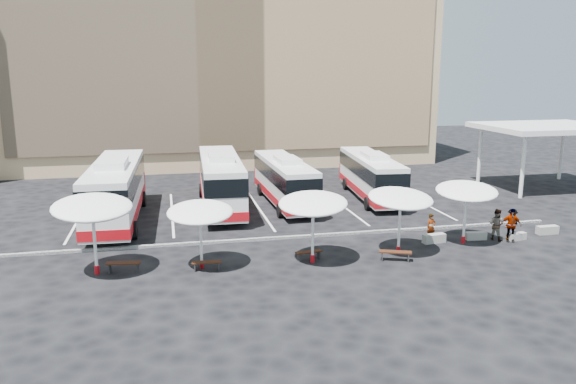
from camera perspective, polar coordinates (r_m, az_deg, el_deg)
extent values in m
plane|color=black|center=(31.97, -0.60, -5.06)|extent=(120.00, 120.00, 0.00)
cube|color=tan|center=(62.25, -6.87, 14.95)|extent=(42.00, 18.00, 25.00)
cube|color=tan|center=(53.19, -5.86, 14.90)|extent=(40.00, 0.30, 20.00)
cube|color=white|center=(50.23, 24.81, 5.99)|extent=(10.00, 8.00, 0.40)
cylinder|color=white|center=(45.80, 22.75, 2.37)|extent=(0.30, 0.30, 4.80)
cylinder|color=white|center=(50.76, 18.90, 3.55)|extent=(0.30, 0.30, 4.80)
cylinder|color=white|center=(55.31, 26.03, 3.64)|extent=(0.30, 0.30, 4.80)
cube|color=black|center=(32.41, -0.78, -4.68)|extent=(34.00, 0.25, 0.15)
cube|color=white|center=(39.48, -20.44, -2.47)|extent=(0.15, 12.00, 0.01)
cube|color=white|center=(39.05, -11.69, -2.09)|extent=(0.15, 12.00, 0.01)
cube|color=white|center=(39.54, -2.97, -1.67)|extent=(0.15, 12.00, 0.01)
cube|color=white|center=(40.92, 5.35, -1.23)|extent=(0.15, 12.00, 0.01)
cube|color=white|center=(43.09, 12.97, -0.80)|extent=(0.15, 12.00, 0.01)
cube|color=white|center=(37.41, -17.09, 0.29)|extent=(3.10, 13.05, 3.24)
cube|color=black|center=(37.28, -17.15, 1.27)|extent=(3.17, 13.12, 1.19)
cube|color=#AC0C14|center=(37.66, -16.98, -1.48)|extent=(3.17, 13.12, 0.59)
cube|color=#AC0C14|center=(43.89, -16.13, 0.99)|extent=(2.77, 0.30, 1.51)
cube|color=white|center=(36.02, -17.46, 2.80)|extent=(1.83, 3.29, 0.43)
cylinder|color=black|center=(41.57, -18.25, -0.83)|extent=(0.41, 1.09, 1.08)
cylinder|color=black|center=(41.29, -14.54, -0.69)|extent=(0.41, 1.09, 1.08)
cylinder|color=black|center=(33.80, -19.98, -3.90)|extent=(0.41, 1.09, 1.08)
cylinder|color=black|center=(33.45, -15.41, -3.76)|extent=(0.41, 1.09, 1.08)
cube|color=white|center=(39.66, -6.85, 1.29)|extent=(3.12, 12.53, 3.11)
cube|color=black|center=(39.54, -6.88, 2.17)|extent=(3.18, 12.60, 1.14)
cube|color=#AC0C14|center=(39.89, -6.81, -0.32)|extent=(3.18, 12.60, 0.57)
cube|color=#AC0C14|center=(45.90, -7.27, 1.79)|extent=(2.66, 0.32, 1.45)
cube|color=white|center=(38.34, -6.83, 3.58)|extent=(1.79, 3.18, 0.41)
cylinder|color=black|center=(43.46, -8.78, 0.18)|extent=(0.41, 1.05, 1.04)
cylinder|color=black|center=(43.58, -5.37, 0.30)|extent=(0.41, 1.05, 1.04)
cylinder|color=black|center=(35.90, -8.48, -2.39)|extent=(0.41, 1.05, 1.04)
cylinder|color=black|center=(36.05, -4.36, -2.23)|extent=(0.41, 1.05, 1.04)
cube|color=white|center=(40.44, -0.38, 1.28)|extent=(2.54, 11.15, 2.78)
cube|color=black|center=(40.34, -0.38, 2.05)|extent=(2.60, 11.21, 1.02)
cube|color=#AC0C14|center=(40.65, -0.37, -0.13)|extent=(2.60, 11.21, 0.51)
cube|color=#AC0C14|center=(45.90, -1.96, 1.72)|extent=(2.37, 0.23, 1.30)
cube|color=white|center=(39.28, -0.07, 3.28)|extent=(1.54, 2.81, 0.37)
cylinder|color=black|center=(43.58, -2.83, 0.27)|extent=(0.34, 0.93, 0.93)
cylinder|color=black|center=(44.06, 0.13, 0.42)|extent=(0.34, 0.93, 0.93)
cylinder|color=black|center=(36.96, -0.81, -1.91)|extent=(0.34, 0.93, 0.93)
cylinder|color=black|center=(37.52, 2.64, -1.71)|extent=(0.34, 0.93, 0.93)
cube|color=white|center=(42.80, 8.38, 1.76)|extent=(3.37, 11.28, 2.78)
cube|color=black|center=(42.70, 8.40, 2.49)|extent=(3.43, 11.34, 1.02)
cube|color=#AC0C14|center=(42.99, 8.34, 0.43)|extent=(3.43, 11.34, 0.51)
cube|color=#AC0C14|center=(48.21, 6.63, 2.15)|extent=(2.38, 0.41, 1.30)
cube|color=white|center=(41.66, 8.78, 3.66)|extent=(1.74, 2.91, 0.37)
cylinder|color=black|center=(45.86, 5.88, 0.82)|extent=(0.41, 0.95, 0.93)
cylinder|color=black|center=(46.42, 8.67, 0.89)|extent=(0.41, 0.95, 0.93)
cylinder|color=black|center=(39.28, 8.09, -1.18)|extent=(0.41, 0.95, 0.93)
cylinder|color=black|center=(39.93, 11.31, -1.08)|extent=(0.41, 0.95, 0.93)
cylinder|color=white|center=(28.05, -19.04, -4.79)|extent=(0.18, 0.18, 3.24)
cylinder|color=#AC0C14|center=(28.48, -18.84, -7.50)|extent=(0.29, 0.29, 0.43)
ellipsoid|color=white|center=(27.62, -19.28, -1.46)|extent=(4.47, 4.50, 1.11)
cylinder|color=white|center=(27.72, -8.83, -4.92)|extent=(0.14, 0.14, 2.81)
cylinder|color=#AC0C14|center=(28.10, -8.74, -7.29)|extent=(0.22, 0.22, 0.37)
ellipsoid|color=white|center=(27.33, -8.93, -2.01)|extent=(3.47, 3.51, 0.96)
cylinder|color=white|center=(28.19, 2.53, -4.25)|extent=(0.18, 0.18, 3.03)
cylinder|color=#AC0C14|center=(28.59, 2.50, -6.77)|extent=(0.29, 0.29, 0.40)
ellipsoid|color=white|center=(27.78, 2.56, -1.14)|extent=(4.47, 4.50, 1.04)
cylinder|color=white|center=(30.07, 11.24, -3.47)|extent=(0.15, 0.15, 2.97)
cylinder|color=#AC0C14|center=(30.44, 11.14, -5.81)|extent=(0.24, 0.24, 0.40)
ellipsoid|color=white|center=(29.70, 11.36, -0.62)|extent=(3.77, 3.81, 1.02)
cylinder|color=white|center=(32.82, 17.51, -2.50)|extent=(0.18, 0.18, 2.96)
cylinder|color=#AC0C14|center=(33.16, 17.37, -4.64)|extent=(0.28, 0.28, 0.39)
ellipsoid|color=white|center=(32.48, 17.69, 0.11)|extent=(4.27, 4.30, 1.01)
cube|color=black|center=(28.27, -16.40, -6.93)|extent=(1.69, 0.69, 0.07)
cube|color=black|center=(28.51, -17.66, -7.39)|extent=(0.13, 0.42, 0.44)
cube|color=black|center=(28.21, -15.06, -7.43)|extent=(0.13, 0.42, 0.44)
cube|color=black|center=(27.70, -8.26, -7.06)|extent=(1.46, 0.48, 0.06)
cube|color=black|center=(27.78, -9.45, -7.53)|extent=(0.08, 0.37, 0.38)
cube|color=black|center=(27.78, -7.05, -7.45)|extent=(0.08, 0.37, 0.38)
cube|color=black|center=(28.98, 2.13, -6.09)|extent=(1.43, 0.57, 0.06)
cube|color=black|center=(28.85, 1.11, -6.62)|extent=(0.11, 0.36, 0.37)
cube|color=black|center=(29.26, 3.14, -6.36)|extent=(0.11, 0.36, 0.37)
cube|color=black|center=(29.24, 10.85, -6.00)|extent=(1.68, 1.01, 0.07)
cube|color=black|center=(29.30, 9.54, -6.43)|extent=(0.21, 0.41, 0.44)
cube|color=black|center=(29.35, 12.12, -6.50)|extent=(0.21, 0.41, 0.44)
cube|color=gray|center=(32.76, 14.61, -4.58)|extent=(1.36, 0.61, 0.49)
cube|color=gray|center=(34.03, 18.55, -4.25)|extent=(1.21, 0.50, 0.44)
cube|color=gray|center=(34.79, 22.25, -4.20)|extent=(1.14, 0.55, 0.41)
cube|color=gray|center=(36.74, 24.84, -3.52)|extent=(1.31, 0.45, 0.49)
imported|color=black|center=(33.07, 14.32, -3.47)|extent=(0.60, 0.43, 1.53)
imported|color=black|center=(34.19, 20.44, -3.11)|extent=(1.08, 1.12, 1.83)
imported|color=black|center=(34.14, 21.71, -3.15)|extent=(1.22, 0.85, 1.92)
imported|color=black|center=(35.55, 21.78, -2.84)|extent=(1.16, 0.88, 1.58)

